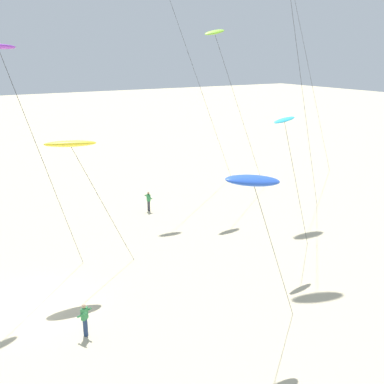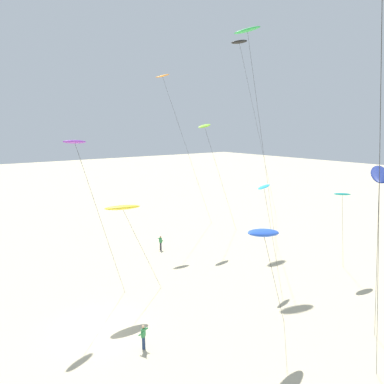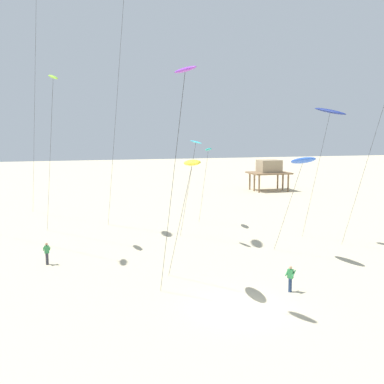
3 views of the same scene
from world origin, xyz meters
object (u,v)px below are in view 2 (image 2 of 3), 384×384
object	(u,v)px
kite_black	(240,44)
kite_flyer_nearest	(143,336)
kite_purple	(76,145)
kite_cyan	(264,189)
kite_yellow	(123,208)
kite_navy	(380,175)
kite_blue	(264,233)
kite_green	(248,32)
kite_flyer_middle	(161,242)
kite_teal	(342,195)
kite_lime	(205,128)
kite_orange	(164,81)

from	to	relation	value
kite_black	kite_flyer_nearest	world-z (taller)	kite_black
kite_purple	kite_cyan	xyz separation A→B (m)	(4.89, 14.83, -4.13)
kite_yellow	kite_purple	size ratio (longest dim) A/B	0.63
kite_flyer_nearest	kite_navy	bearing A→B (deg)	49.70
kite_purple	kite_flyer_nearest	world-z (taller)	kite_purple
kite_blue	kite_navy	bearing A→B (deg)	40.79
kite_green	kite_blue	size ratio (longest dim) A/B	2.95
kite_blue	kite_flyer_middle	world-z (taller)	kite_blue
kite_purple	kite_flyer_middle	bearing A→B (deg)	123.37
kite_teal	kite_purple	distance (m)	23.93
kite_green	kite_flyer_middle	size ratio (longest dim) A/B	14.51
kite_lime	kite_green	world-z (taller)	kite_green
kite_purple	kite_cyan	bearing A→B (deg)	71.77
kite_green	kite_flyer_middle	bearing A→B (deg)	-139.20
kite_lime	kite_teal	world-z (taller)	kite_lime
kite_teal	kite_flyer_middle	xyz separation A→B (m)	(-15.87, -10.38, -7.01)
kite_black	kite_blue	distance (m)	30.19
kite_green	kite_yellow	size ratio (longest dim) A/B	2.91
kite_lime	kite_navy	distance (m)	23.45
kite_blue	kite_yellow	size ratio (longest dim) A/B	0.99
kite_black	kite_purple	size ratio (longest dim) A/B	1.90
kite_black	kite_orange	distance (m)	10.99
kite_black	kite_orange	size ratio (longest dim) A/B	1.23
kite_lime	kite_cyan	xyz separation A→B (m)	(11.60, -2.55, -5.38)
kite_teal	kite_purple	world-z (taller)	kite_purple
kite_navy	kite_flyer_middle	xyz separation A→B (m)	(-23.46, -0.14, -10.58)
kite_black	kite_yellow	size ratio (longest dim) A/B	3.04
kite_cyan	kite_yellow	bearing A→B (deg)	-107.11
kite_flyer_nearest	kite_lime	bearing A→B (deg)	130.57
kite_orange	kite_blue	xyz separation A→B (m)	(22.35, -6.94, -11.98)
kite_lime	kite_orange	world-z (taller)	kite_orange
kite_black	kite_blue	size ratio (longest dim) A/B	3.08
kite_lime	kite_flyer_nearest	size ratio (longest dim) A/B	8.80
kite_black	kite_navy	world-z (taller)	kite_black
kite_green	kite_blue	world-z (taller)	kite_green
kite_green	kite_blue	xyz separation A→B (m)	(11.68, -10.02, -15.68)
kite_blue	kite_yellow	bearing A→B (deg)	-154.64
kite_lime	kite_teal	bearing A→B (deg)	16.75
kite_yellow	kite_cyan	world-z (taller)	kite_cyan
kite_black	kite_cyan	world-z (taller)	kite_black
kite_flyer_middle	kite_navy	bearing A→B (deg)	0.34
kite_blue	kite_green	bearing A→B (deg)	139.38
kite_purple	kite_orange	bearing A→B (deg)	127.38
kite_navy	kite_teal	xyz separation A→B (m)	(-7.59, 10.24, -3.58)
kite_lime	kite_cyan	distance (m)	13.04
kite_orange	kite_cyan	size ratio (longest dim) A/B	2.25
kite_orange	kite_blue	distance (m)	26.29
kite_yellow	kite_navy	bearing A→B (deg)	30.86
kite_lime	kite_blue	distance (m)	21.40
kite_purple	kite_flyer_middle	size ratio (longest dim) A/B	7.97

